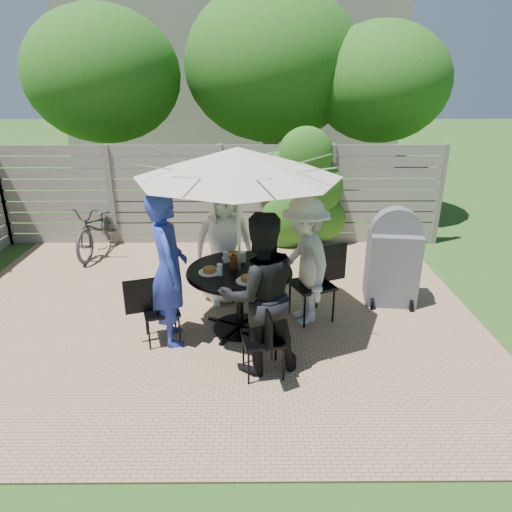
{
  "coord_description": "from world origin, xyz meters",
  "views": [
    {
      "loc": [
        0.59,
        -5.15,
        2.96
      ],
      "look_at": [
        0.62,
        0.04,
        0.91
      ],
      "focal_mm": 32.0,
      "sensor_mm": 36.0,
      "label": 1
    }
  ],
  "objects_px": {
    "umbrella": "(238,162)",
    "bicycle": "(99,227)",
    "person_front": "(260,295)",
    "syrup_jug": "(233,262)",
    "plate_extra": "(261,276)",
    "glass_left": "(220,270)",
    "glass_back": "(226,257)",
    "chair_left": "(161,322)",
    "glass_front": "(254,271)",
    "plate_back": "(232,257)",
    "coffee_cup": "(243,257)",
    "chair_front": "(263,353)",
    "plate_left": "(210,271)",
    "person_left": "(169,270)",
    "bbq_grill": "(393,261)",
    "chair_back": "(223,279)",
    "plate_right": "(268,264)",
    "plate_front": "(247,279)",
    "chair_right": "(313,298)",
    "person_back": "(224,245)",
    "person_right": "(304,262)"
  },
  "relations": [
    {
      "from": "plate_right",
      "to": "glass_left",
      "type": "distance_m",
      "value": 0.63
    },
    {
      "from": "plate_left",
      "to": "chair_left",
      "type": "bearing_deg",
      "value": -163.88
    },
    {
      "from": "plate_back",
      "to": "glass_front",
      "type": "distance_m",
      "value": 0.63
    },
    {
      "from": "syrup_jug",
      "to": "glass_front",
      "type": "bearing_deg",
      "value": -45.88
    },
    {
      "from": "chair_left",
      "to": "plate_back",
      "type": "distance_m",
      "value": 1.19
    },
    {
      "from": "umbrella",
      "to": "person_left",
      "type": "bearing_deg",
      "value": -163.92
    },
    {
      "from": "chair_front",
      "to": "bbq_grill",
      "type": "height_order",
      "value": "bbq_grill"
    },
    {
      "from": "person_back",
      "to": "plate_right",
      "type": "distance_m",
      "value": 0.9
    },
    {
      "from": "plate_front",
      "to": "bicycle",
      "type": "distance_m",
      "value": 4.13
    },
    {
      "from": "chair_back",
      "to": "chair_front",
      "type": "xyz_separation_m",
      "value": [
        0.53,
        -1.85,
        -0.01
      ]
    },
    {
      "from": "chair_front",
      "to": "bbq_grill",
      "type": "xyz_separation_m",
      "value": [
        1.8,
        1.67,
        0.36
      ]
    },
    {
      "from": "plate_right",
      "to": "bicycle",
      "type": "height_order",
      "value": "bicycle"
    },
    {
      "from": "person_left",
      "to": "plate_front",
      "type": "relative_size",
      "value": 7.02
    },
    {
      "from": "bbq_grill",
      "to": "umbrella",
      "type": "bearing_deg",
      "value": -153.02
    },
    {
      "from": "person_right",
      "to": "syrup_jug",
      "type": "height_order",
      "value": "person_right"
    },
    {
      "from": "umbrella",
      "to": "person_right",
      "type": "bearing_deg",
      "value": 16.08
    },
    {
      "from": "plate_back",
      "to": "bicycle",
      "type": "height_order",
      "value": "bicycle"
    },
    {
      "from": "glass_back",
      "to": "bicycle",
      "type": "xyz_separation_m",
      "value": [
        -2.42,
        2.54,
        -0.42
      ]
    },
    {
      "from": "umbrella",
      "to": "bicycle",
      "type": "bearing_deg",
      "value": 133.12
    },
    {
      "from": "glass_back",
      "to": "chair_left",
      "type": "bearing_deg",
      "value": -147.08
    },
    {
      "from": "person_back",
      "to": "chair_left",
      "type": "bearing_deg",
      "value": -139.26
    },
    {
      "from": "chair_right",
      "to": "syrup_jug",
      "type": "height_order",
      "value": "chair_right"
    },
    {
      "from": "plate_right",
      "to": "person_back",
      "type": "bearing_deg",
      "value": 129.53
    },
    {
      "from": "person_left",
      "to": "coffee_cup",
      "type": "xyz_separation_m",
      "value": [
        0.83,
        0.47,
        -0.03
      ]
    },
    {
      "from": "syrup_jug",
      "to": "plate_left",
      "type": "bearing_deg",
      "value": -154.46
    },
    {
      "from": "person_left",
      "to": "bicycle",
      "type": "bearing_deg",
      "value": 14.8
    },
    {
      "from": "umbrella",
      "to": "bbq_grill",
      "type": "distance_m",
      "value": 2.64
    },
    {
      "from": "plate_right",
      "to": "coffee_cup",
      "type": "bearing_deg",
      "value": 155.84
    },
    {
      "from": "plate_back",
      "to": "coffee_cup",
      "type": "relative_size",
      "value": 2.17
    },
    {
      "from": "plate_extra",
      "to": "glass_left",
      "type": "bearing_deg",
      "value": 172.15
    },
    {
      "from": "chair_left",
      "to": "plate_right",
      "type": "xyz_separation_m",
      "value": [
        1.27,
        0.37,
        0.59
      ]
    },
    {
      "from": "person_front",
      "to": "syrup_jug",
      "type": "xyz_separation_m",
      "value": [
        -0.3,
        0.83,
        0.02
      ]
    },
    {
      "from": "person_back",
      "to": "bbq_grill",
      "type": "distance_m",
      "value": 2.3
    },
    {
      "from": "person_front",
      "to": "bicycle",
      "type": "height_order",
      "value": "person_front"
    },
    {
      "from": "plate_back",
      "to": "plate_front",
      "type": "xyz_separation_m",
      "value": [
        0.2,
        -0.69,
        0.0
      ]
    },
    {
      "from": "chair_front",
      "to": "plate_left",
      "type": "bearing_deg",
      "value": 26.85
    },
    {
      "from": "chair_right",
      "to": "umbrella",
      "type": "bearing_deg",
      "value": -5.88
    },
    {
      "from": "bbq_grill",
      "to": "coffee_cup",
      "type": "bearing_deg",
      "value": -158.87
    },
    {
      "from": "bicycle",
      "to": "glass_left",
      "type": "bearing_deg",
      "value": -46.26
    },
    {
      "from": "plate_back",
      "to": "plate_extra",
      "type": "bearing_deg",
      "value": -58.66
    },
    {
      "from": "glass_back",
      "to": "syrup_jug",
      "type": "xyz_separation_m",
      "value": [
        0.1,
        -0.19,
        0.01
      ]
    },
    {
      "from": "chair_left",
      "to": "bicycle",
      "type": "distance_m",
      "value": 3.46
    },
    {
      "from": "plate_left",
      "to": "coffee_cup",
      "type": "relative_size",
      "value": 2.17
    },
    {
      "from": "person_back",
      "to": "syrup_jug",
      "type": "distance_m",
      "value": 0.78
    },
    {
      "from": "person_left",
      "to": "plate_extra",
      "type": "height_order",
      "value": "person_left"
    },
    {
      "from": "syrup_jug",
      "to": "plate_extra",
      "type": "bearing_deg",
      "value": -39.48
    },
    {
      "from": "chair_back",
      "to": "bbq_grill",
      "type": "bearing_deg",
      "value": 65.8
    },
    {
      "from": "chair_back",
      "to": "glass_front",
      "type": "bearing_deg",
      "value": 1.29
    },
    {
      "from": "glass_left",
      "to": "glass_front",
      "type": "distance_m",
      "value": 0.4
    },
    {
      "from": "chair_back",
      "to": "person_left",
      "type": "height_order",
      "value": "person_left"
    }
  ]
}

